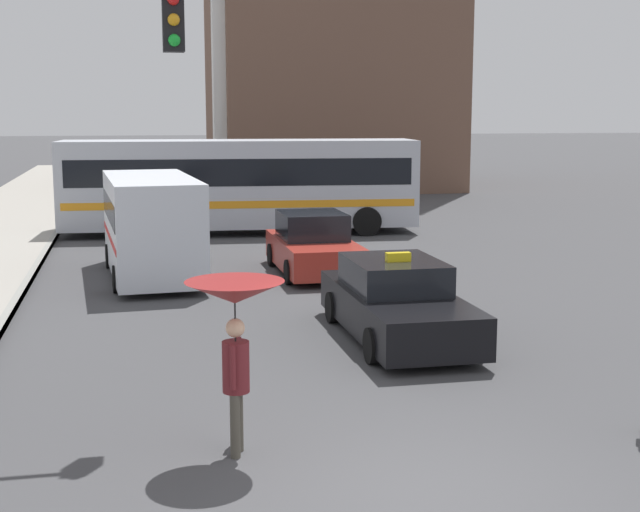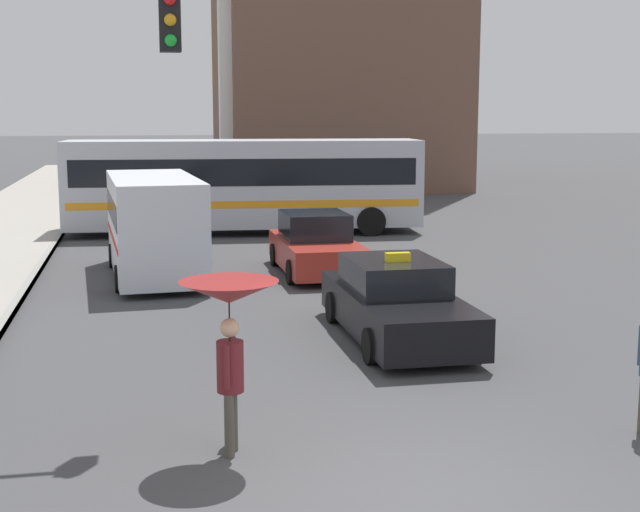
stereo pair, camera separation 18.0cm
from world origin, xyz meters
The scene contains 7 objects.
ground_plane centered at (0.00, 0.00, 0.00)m, with size 300.00×300.00×0.00m, color #424244.
taxi centered at (1.73, 6.51, 0.65)m, with size 1.91×4.75×1.58m.
sedan_red centered at (1.58, 13.28, 0.69)m, with size 1.91×4.27×1.54m.
ambulance_van centered at (-2.44, 13.51, 1.38)m, with size 2.40×5.78×2.49m.
city_bus centered at (0.69, 21.19, 1.74)m, with size 11.91×3.41×3.13m.
pedestrian_with_umbrella centered at (-1.74, 1.58, 1.75)m, with size 1.17×1.17×2.11m.
monument_cross centered at (1.53, 34.73, 8.14)m, with size 6.32×0.90×14.35m.
Camera 2 is at (-2.70, -8.61, 4.06)m, focal length 50.00 mm.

